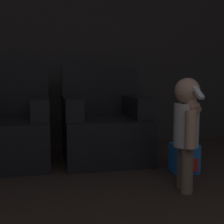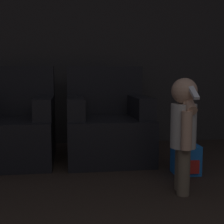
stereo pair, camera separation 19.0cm
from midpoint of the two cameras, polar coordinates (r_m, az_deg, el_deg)
name	(u,v)px [view 1 (the left image)]	position (r m, az deg, el deg)	size (l,w,h in m)	color
wall_back	(94,36)	(3.86, -4.72, 13.70)	(8.40, 0.05, 2.60)	#33302D
armchair_left	(7,129)	(3.14, -20.37, -2.99)	(0.81, 0.83, 0.92)	black
armchair_right	(104,126)	(3.12, -3.26, -2.63)	(0.81, 0.83, 0.92)	black
person_toddler	(187,125)	(2.24, 11.17, -2.38)	(0.18, 0.32, 0.81)	brown
toy_backpack	(184,158)	(2.76, 11.17, -8.29)	(0.21, 0.21, 0.25)	blue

